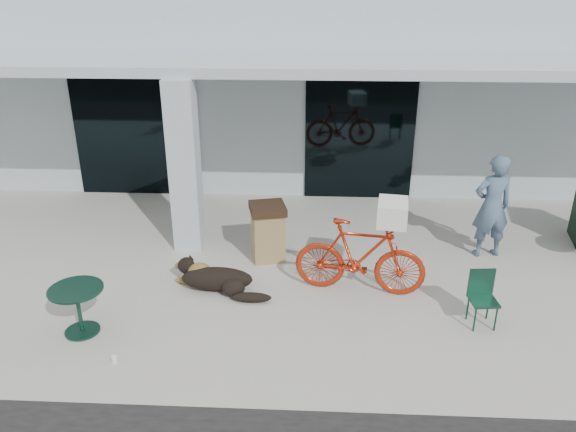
# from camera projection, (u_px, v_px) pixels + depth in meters

# --- Properties ---
(ground) EXTENTS (80.00, 80.00, 0.00)m
(ground) POSITION_uv_depth(u_px,v_px,m) (257.00, 315.00, 8.46)
(ground) COLOR #ABA9A1
(ground) RESTS_ON ground
(building) EXTENTS (22.00, 7.00, 4.50)m
(building) POSITION_uv_depth(u_px,v_px,m) (287.00, 72.00, 15.36)
(building) COLOR #ABBAC2
(building) RESTS_ON ground
(storefront_glass_left) EXTENTS (2.80, 0.06, 2.70)m
(storefront_glass_left) POSITION_uv_depth(u_px,v_px,m) (137.00, 137.00, 12.64)
(storefront_glass_left) COLOR black
(storefront_glass_left) RESTS_ON ground
(storefront_glass_right) EXTENTS (2.40, 0.06, 2.70)m
(storefront_glass_right) POSITION_uv_depth(u_px,v_px,m) (359.00, 140.00, 12.41)
(storefront_glass_right) COLOR black
(storefront_glass_right) RESTS_ON ground
(column) EXTENTS (0.50, 0.50, 3.12)m
(column) POSITION_uv_depth(u_px,v_px,m) (185.00, 167.00, 10.02)
(column) COLOR #ABBAC2
(column) RESTS_ON ground
(overhang) EXTENTS (22.00, 2.80, 0.18)m
(overhang) POSITION_uv_depth(u_px,v_px,m) (273.00, 62.00, 10.49)
(overhang) COLOR #ABBAC2
(overhang) RESTS_ON column
(bicycle) EXTENTS (2.13, 0.88, 1.24)m
(bicycle) POSITION_uv_depth(u_px,v_px,m) (360.00, 257.00, 8.86)
(bicycle) COLOR #AC270D
(bicycle) RESTS_ON ground
(laundry_basket) EXTENTS (0.52, 0.65, 0.35)m
(laundry_basket) POSITION_uv_depth(u_px,v_px,m) (393.00, 212.00, 8.46)
(laundry_basket) COLOR white
(laundry_basket) RESTS_ON bicycle
(dog) EXTENTS (1.40, 0.94, 0.45)m
(dog) POSITION_uv_depth(u_px,v_px,m) (217.00, 278.00, 9.05)
(dog) COLOR black
(dog) RESTS_ON ground
(cup_near_dog) EXTENTS (0.10, 0.10, 0.10)m
(cup_near_dog) POSITION_uv_depth(u_px,v_px,m) (114.00, 359.00, 7.41)
(cup_near_dog) COLOR white
(cup_near_dog) RESTS_ON ground
(cafe_table_near) EXTENTS (0.94, 0.94, 0.71)m
(cafe_table_near) POSITION_uv_depth(u_px,v_px,m) (79.00, 310.00, 7.92)
(cafe_table_near) COLOR #13382B
(cafe_table_near) RESTS_ON ground
(cafe_chair_far_a) EXTENTS (0.41, 0.44, 0.83)m
(cafe_chair_far_a) POSITION_uv_depth(u_px,v_px,m) (484.00, 300.00, 8.06)
(cafe_chair_far_a) COLOR #13382B
(cafe_chair_far_a) RESTS_ON ground
(person) EXTENTS (0.77, 0.57, 1.90)m
(person) POSITION_uv_depth(u_px,v_px,m) (492.00, 206.00, 9.91)
(person) COLOR #475E77
(person) RESTS_ON ground
(trash_receptacle) EXTENTS (0.73, 0.73, 1.03)m
(trash_receptacle) POSITION_uv_depth(u_px,v_px,m) (268.00, 232.00, 9.96)
(trash_receptacle) COLOR olive
(trash_receptacle) RESTS_ON ground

